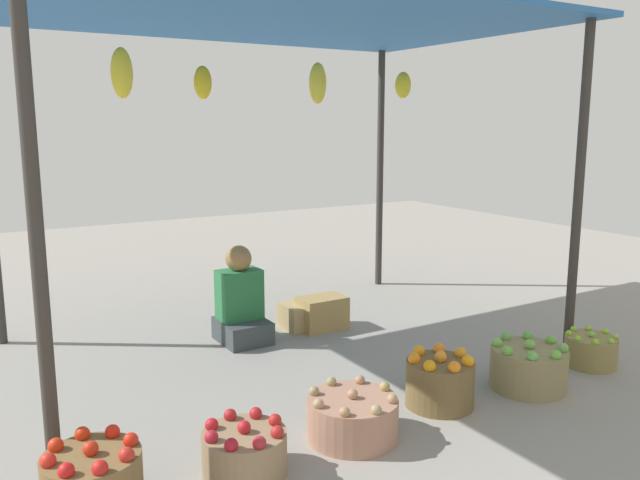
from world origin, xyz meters
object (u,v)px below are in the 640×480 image
at_px(basket_green_apples, 528,367).
at_px(wooden_crate_near_vendor, 322,313).
at_px(wooden_crate_stacked_rear, 305,315).
at_px(basket_oranges, 440,382).
at_px(basket_red_apples, 245,451).
at_px(vendor_person, 241,305).
at_px(basket_limes, 591,351).
at_px(basket_potatoes, 352,417).

relative_size(basket_green_apples, wooden_crate_near_vendor, 1.26).
bearing_deg(wooden_crate_stacked_rear, wooden_crate_near_vendor, -46.04).
xyz_separation_m(basket_oranges, wooden_crate_stacked_rear, (0.06, 1.79, -0.05)).
height_order(basket_red_apples, wooden_crate_stacked_rear, basket_red_apples).
bearing_deg(vendor_person, wooden_crate_stacked_rear, 3.18).
xyz_separation_m(basket_oranges, wooden_crate_near_vendor, (0.17, 1.68, -0.02)).
height_order(basket_oranges, wooden_crate_stacked_rear, basket_oranges).
bearing_deg(vendor_person, basket_limes, -43.03).
xyz_separation_m(basket_limes, wooden_crate_near_vendor, (-1.22, 1.73, 0.03)).
height_order(basket_green_apples, wooden_crate_stacked_rear, basket_green_apples).
bearing_deg(basket_oranges, basket_limes, -2.30).
distance_m(basket_potatoes, basket_oranges, 0.70).
xyz_separation_m(vendor_person, basket_potatoes, (-0.15, -1.82, -0.18)).
relative_size(basket_potatoes, basket_oranges, 1.21).
height_order(basket_green_apples, basket_limes, basket_green_apples).
height_order(basket_oranges, wooden_crate_near_vendor, basket_oranges).
relative_size(basket_potatoes, basket_green_apples, 1.03).
relative_size(basket_red_apples, basket_green_apples, 0.86).
relative_size(vendor_person, basket_oranges, 1.84).
bearing_deg(basket_potatoes, wooden_crate_stacked_rear, 67.78).
xyz_separation_m(basket_potatoes, wooden_crate_near_vendor, (0.87, 1.75, 0.02)).
bearing_deg(wooden_crate_stacked_rear, basket_oranges, -91.89).
bearing_deg(basket_green_apples, basket_potatoes, 178.70).
bearing_deg(basket_green_apples, wooden_crate_near_vendor, 106.23).
height_order(basket_oranges, basket_green_apples, basket_oranges).
relative_size(vendor_person, wooden_crate_near_vendor, 1.97).
xyz_separation_m(basket_potatoes, wooden_crate_stacked_rear, (0.76, 1.86, -0.01)).
bearing_deg(vendor_person, basket_red_apples, -113.87).
relative_size(basket_potatoes, wooden_crate_near_vendor, 1.30).
height_order(basket_potatoes, wooden_crate_near_vendor, basket_potatoes).
bearing_deg(basket_oranges, basket_red_apples, -175.70).
distance_m(basket_oranges, basket_limes, 1.39).
xyz_separation_m(basket_potatoes, basket_oranges, (0.70, 0.07, 0.03)).
distance_m(basket_limes, wooden_crate_near_vendor, 2.12).
xyz_separation_m(vendor_person, basket_green_apples, (1.24, -1.86, -0.15)).
xyz_separation_m(vendor_person, basket_limes, (1.94, -1.81, -0.19)).
bearing_deg(basket_limes, basket_oranges, 177.70).
height_order(basket_potatoes, wooden_crate_stacked_rear, basket_potatoes).
bearing_deg(basket_green_apples, vendor_person, 123.66).
distance_m(basket_potatoes, basket_limes, 2.09).
bearing_deg(wooden_crate_near_vendor, wooden_crate_stacked_rear, 133.96).
relative_size(basket_green_apples, wooden_crate_stacked_rear, 1.30).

